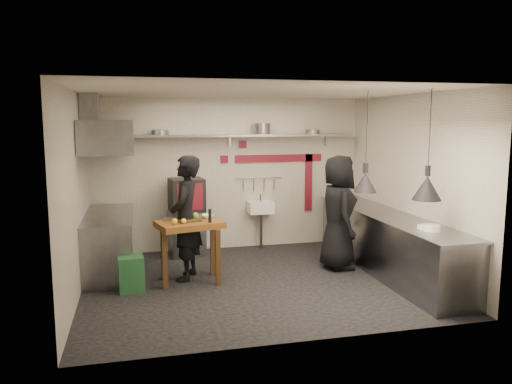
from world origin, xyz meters
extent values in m
plane|color=black|center=(0.00, 0.00, 0.00)|extent=(5.00, 5.00, 0.00)
plane|color=silver|center=(0.00, 0.00, 2.80)|extent=(5.00, 5.00, 0.00)
cube|color=beige|center=(0.00, 2.10, 1.40)|extent=(5.00, 0.04, 2.80)
cube|color=beige|center=(0.00, -2.10, 1.40)|extent=(5.00, 0.04, 2.80)
cube|color=beige|center=(-2.50, 0.00, 1.40)|extent=(0.04, 4.20, 2.80)
cube|color=beige|center=(2.50, 0.00, 1.40)|extent=(0.04, 4.20, 2.80)
cube|color=maroon|center=(0.95, 2.08, 1.68)|extent=(1.70, 0.02, 0.14)
cube|color=maroon|center=(1.55, 2.08, 1.20)|extent=(0.14, 0.02, 1.10)
cube|color=maroon|center=(0.25, 2.08, 1.95)|extent=(0.14, 0.02, 0.14)
cube|color=maroon|center=(-0.10, 2.08, 1.68)|extent=(0.14, 0.02, 0.14)
cube|color=slate|center=(0.00, 1.92, 2.12)|extent=(4.60, 0.34, 0.04)
cube|color=slate|center=(-1.90, 2.07, 2.02)|extent=(0.04, 0.06, 0.24)
cube|color=slate|center=(0.00, 2.07, 2.02)|extent=(0.04, 0.06, 0.24)
cube|color=slate|center=(1.90, 2.07, 2.02)|extent=(0.04, 0.06, 0.24)
cylinder|color=slate|center=(-1.26, 1.92, 2.19)|extent=(0.36, 0.36, 0.09)
cylinder|color=slate|center=(-1.27, 1.92, 2.18)|extent=(0.33, 0.33, 0.07)
cylinder|color=slate|center=(0.58, 1.92, 2.24)|extent=(0.36, 0.36, 0.20)
cylinder|color=slate|center=(1.56, 1.92, 2.18)|extent=(0.28, 0.28, 0.08)
cube|color=slate|center=(-0.85, 1.75, 0.40)|extent=(0.65, 0.60, 0.80)
cube|color=black|center=(-0.84, 1.75, 1.09)|extent=(0.63, 0.60, 0.58)
cube|color=maroon|center=(-0.80, 1.49, 1.09)|extent=(0.44, 0.07, 0.46)
cube|color=black|center=(-0.86, 1.49, 1.09)|extent=(0.33, 0.05, 0.34)
cube|color=white|center=(0.55, 1.92, 0.78)|extent=(0.46, 0.34, 0.22)
cylinder|color=slate|center=(0.55, 1.92, 0.96)|extent=(0.03, 0.03, 0.14)
cylinder|color=slate|center=(0.55, 1.88, 0.34)|extent=(0.06, 0.06, 0.66)
cylinder|color=slate|center=(0.55, 2.06, 1.32)|extent=(0.90, 0.02, 0.02)
cube|color=slate|center=(2.15, 0.00, 0.45)|extent=(0.70, 3.80, 0.90)
cube|color=slate|center=(2.15, 0.00, 0.92)|extent=(0.76, 3.90, 0.03)
cylinder|color=white|center=(2.12, -1.22, 0.97)|extent=(0.27, 0.27, 0.09)
cylinder|color=white|center=(2.10, -1.07, 0.96)|extent=(0.23, 0.23, 0.05)
cube|color=slate|center=(-2.15, 1.05, 0.45)|extent=(0.70, 1.90, 0.90)
cube|color=slate|center=(-2.15, 1.05, 0.92)|extent=(0.76, 2.00, 0.03)
cube|color=slate|center=(-2.10, 1.05, 2.15)|extent=(0.78, 1.60, 0.50)
cube|color=slate|center=(-2.35, 1.05, 2.55)|extent=(0.28, 0.28, 0.50)
cube|color=#1F532D|center=(-1.81, 0.04, 0.25)|extent=(0.37, 0.37, 0.50)
cube|color=#462E19|center=(-0.95, 0.23, 0.93)|extent=(0.36, 0.30, 0.02)
cylinder|color=black|center=(-0.67, 0.08, 1.02)|extent=(0.06, 0.06, 0.20)
sphere|color=gold|center=(-1.18, 0.07, 0.96)|extent=(0.11, 0.11, 0.09)
sphere|color=gold|center=(-1.05, 0.09, 0.96)|extent=(0.08, 0.08, 0.08)
sphere|color=#5A8B3B|center=(-0.85, 0.38, 0.97)|extent=(0.12, 0.12, 0.11)
cube|color=slate|center=(-1.24, 0.41, 0.94)|extent=(0.18, 0.13, 0.03)
imported|color=white|center=(-0.66, 0.41, 0.95)|extent=(0.22, 0.22, 0.06)
imported|color=black|center=(-0.99, 0.40, 0.94)|extent=(0.65, 0.79, 1.88)
imported|color=black|center=(1.46, 0.39, 0.92)|extent=(0.67, 0.95, 1.84)
camera|label=1|loc=(-1.69, -6.99, 2.40)|focal=35.00mm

